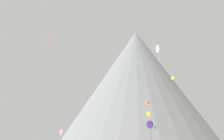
{
  "coord_description": "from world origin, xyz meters",
  "views": [
    {
      "loc": [
        -0.63,
        -31.13,
        5.0
      ],
      "look_at": [
        1.33,
        30.13,
        21.94
      ],
      "focal_mm": 43.53,
      "sensor_mm": 36.0,
      "label": 1
    }
  ],
  "objects_px": {
    "kite_lime_high": "(173,78)",
    "kite_yellow_low": "(148,114)",
    "kite_indigo_low": "(150,125)",
    "kite_rainbow_mid": "(48,41)",
    "kite_pink_low": "(60,133)",
    "rock_massif": "(137,96)",
    "kite_orange_mid": "(148,103)",
    "kite_white_high": "(158,49)",
    "kite_teal_low": "(155,128)"
  },
  "relations": [
    {
      "from": "kite_lime_high",
      "to": "kite_yellow_low",
      "type": "relative_size",
      "value": 1.33
    },
    {
      "from": "rock_massif",
      "to": "kite_lime_high",
      "type": "distance_m",
      "value": 33.95
    },
    {
      "from": "kite_lime_high",
      "to": "kite_orange_mid",
      "type": "distance_m",
      "value": 17.06
    },
    {
      "from": "kite_lime_high",
      "to": "kite_rainbow_mid",
      "type": "distance_m",
      "value": 49.22
    },
    {
      "from": "kite_white_high",
      "to": "kite_teal_low",
      "type": "height_order",
      "value": "kite_white_high"
    },
    {
      "from": "rock_massif",
      "to": "kite_yellow_low",
      "type": "bearing_deg",
      "value": -95.02
    },
    {
      "from": "kite_pink_low",
      "to": "kite_teal_low",
      "type": "xyz_separation_m",
      "value": [
        27.08,
        -19.45,
        0.44
      ]
    },
    {
      "from": "rock_massif",
      "to": "kite_lime_high",
      "type": "xyz_separation_m",
      "value": [
        8.19,
        -32.94,
        0.29
      ]
    },
    {
      "from": "kite_rainbow_mid",
      "to": "kite_indigo_low",
      "type": "height_order",
      "value": "kite_rainbow_mid"
    },
    {
      "from": "kite_pink_low",
      "to": "kite_orange_mid",
      "type": "height_order",
      "value": "kite_orange_mid"
    },
    {
      "from": "kite_white_high",
      "to": "kite_indigo_low",
      "type": "distance_m",
      "value": 36.09
    },
    {
      "from": "kite_lime_high",
      "to": "kite_pink_low",
      "type": "xyz_separation_m",
      "value": [
        -36.84,
        2.99,
        -17.61
      ]
    },
    {
      "from": "kite_lime_high",
      "to": "kite_indigo_low",
      "type": "bearing_deg",
      "value": 109.72
    },
    {
      "from": "kite_teal_low",
      "to": "kite_pink_low",
      "type": "bearing_deg",
      "value": -176.89
    },
    {
      "from": "rock_massif",
      "to": "kite_indigo_low",
      "type": "height_order",
      "value": "rock_massif"
    },
    {
      "from": "kite_lime_high",
      "to": "kite_orange_mid",
      "type": "bearing_deg",
      "value": 90.64
    },
    {
      "from": "kite_pink_low",
      "to": "kite_teal_low",
      "type": "height_order",
      "value": "kite_pink_low"
    },
    {
      "from": "rock_massif",
      "to": "kite_yellow_low",
      "type": "height_order",
      "value": "rock_massif"
    },
    {
      "from": "kite_white_high",
      "to": "kite_rainbow_mid",
      "type": "bearing_deg",
      "value": 125.42
    },
    {
      "from": "kite_orange_mid",
      "to": "kite_pink_low",
      "type": "bearing_deg",
      "value": -57.04
    },
    {
      "from": "rock_massif",
      "to": "kite_rainbow_mid",
      "type": "distance_m",
      "value": 72.97
    },
    {
      "from": "kite_pink_low",
      "to": "kite_teal_low",
      "type": "distance_m",
      "value": 33.34
    },
    {
      "from": "kite_lime_high",
      "to": "kite_teal_low",
      "type": "bearing_deg",
      "value": 107.65
    },
    {
      "from": "kite_orange_mid",
      "to": "kite_white_high",
      "type": "bearing_deg",
      "value": -152.14
    },
    {
      "from": "rock_massif",
      "to": "kite_white_high",
      "type": "bearing_deg",
      "value": -83.44
    },
    {
      "from": "kite_lime_high",
      "to": "kite_yellow_low",
      "type": "xyz_separation_m",
      "value": [
        -13.81,
        -30.9,
        -15.25
      ]
    },
    {
      "from": "kite_orange_mid",
      "to": "kite_yellow_low",
      "type": "distance_m",
      "value": 22.44
    },
    {
      "from": "kite_rainbow_mid",
      "to": "kite_yellow_low",
      "type": "relative_size",
      "value": 4.11
    },
    {
      "from": "rock_massif",
      "to": "kite_teal_low",
      "type": "distance_m",
      "value": 52.23
    },
    {
      "from": "kite_white_high",
      "to": "kite_yellow_low",
      "type": "xyz_separation_m",
      "value": [
        -9.33,
        -31.56,
        -25.7
      ]
    },
    {
      "from": "kite_orange_mid",
      "to": "kite_white_high",
      "type": "xyz_separation_m",
      "value": [
        5.87,
        10.08,
        20.21
      ]
    },
    {
      "from": "kite_indigo_low",
      "to": "kite_yellow_low",
      "type": "xyz_separation_m",
      "value": [
        -1.92,
        -9.09,
        1.55
      ]
    },
    {
      "from": "kite_rainbow_mid",
      "to": "kite_pink_low",
      "type": "bearing_deg",
      "value": -152.52
    },
    {
      "from": "kite_lime_high",
      "to": "kite_teal_low",
      "type": "distance_m",
      "value": 25.71
    },
    {
      "from": "rock_massif",
      "to": "kite_orange_mid",
      "type": "height_order",
      "value": "rock_massif"
    },
    {
      "from": "kite_white_high",
      "to": "kite_indigo_low",
      "type": "relative_size",
      "value": 1.31
    },
    {
      "from": "kite_lime_high",
      "to": "kite_rainbow_mid",
      "type": "bearing_deg",
      "value": 93.91
    },
    {
      "from": "rock_massif",
      "to": "kite_indigo_low",
      "type": "distance_m",
      "value": 57.3
    },
    {
      "from": "kite_lime_high",
      "to": "kite_yellow_low",
      "type": "distance_m",
      "value": 37.12
    },
    {
      "from": "kite_pink_low",
      "to": "kite_indigo_low",
      "type": "distance_m",
      "value": 35.19
    },
    {
      "from": "rock_massif",
      "to": "kite_orange_mid",
      "type": "distance_m",
      "value": 43.46
    },
    {
      "from": "kite_yellow_low",
      "to": "rock_massif",
      "type": "bearing_deg",
      "value": -52.64
    },
    {
      "from": "kite_indigo_low",
      "to": "kite_yellow_low",
      "type": "relative_size",
      "value": 4.26
    },
    {
      "from": "rock_massif",
      "to": "kite_indigo_low",
      "type": "bearing_deg",
      "value": -93.86
    },
    {
      "from": "kite_orange_mid",
      "to": "kite_teal_low",
      "type": "relative_size",
      "value": 1.06
    },
    {
      "from": "kite_pink_low",
      "to": "kite_white_high",
      "type": "bearing_deg",
      "value": 52.65
    },
    {
      "from": "kite_indigo_low",
      "to": "kite_yellow_low",
      "type": "bearing_deg",
      "value": -123.72
    },
    {
      "from": "rock_massif",
      "to": "kite_white_high",
      "type": "height_order",
      "value": "rock_massif"
    },
    {
      "from": "kite_indigo_low",
      "to": "kite_yellow_low",
      "type": "height_order",
      "value": "kite_yellow_low"
    },
    {
      "from": "rock_massif",
      "to": "kite_pink_low",
      "type": "height_order",
      "value": "rock_massif"
    }
  ]
}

